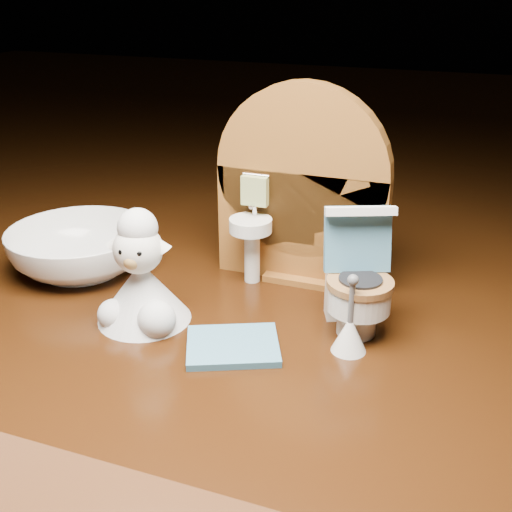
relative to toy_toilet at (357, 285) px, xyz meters
The scene contains 6 objects.
backdrop_panel 0.09m from the toy_toilet, 134.18° to the left, with size 0.13×0.05×0.15m.
toy_toilet is the anchor object (origin of this frame).
bath_mat 0.09m from the toy_toilet, 140.22° to the right, with size 0.06×0.05×0.00m, color teal.
toilet_brush 0.04m from the toy_toilet, 83.63° to the right, with size 0.02×0.02×0.05m.
plush_lamb 0.14m from the toy_toilet, 162.92° to the right, with size 0.06×0.06×0.08m.
ceramic_bowl 0.22m from the toy_toilet, behind, with size 0.11×0.11×0.04m, color white.
Camera 1 is at (0.13, -0.37, 0.22)m, focal length 45.00 mm.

